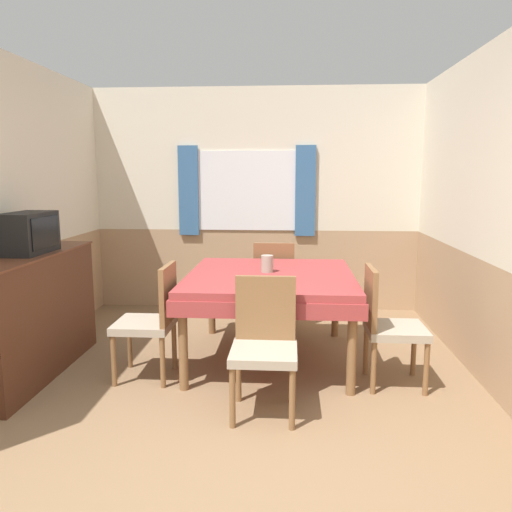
% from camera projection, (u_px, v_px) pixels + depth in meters
% --- Properties ---
extents(wall_back, '(4.21, 0.09, 2.60)m').
position_uv_depth(wall_back, '(255.00, 200.00, 5.89)').
color(wall_back, silver).
rests_on(wall_back, ground_plane).
extents(wall_left, '(0.05, 4.19, 2.60)m').
position_uv_depth(wall_left, '(8.00, 212.00, 4.14)').
color(wall_left, silver).
rests_on(wall_left, ground_plane).
extents(wall_right, '(0.05, 4.19, 2.60)m').
position_uv_depth(wall_right, '(485.00, 214.00, 3.87)').
color(wall_right, silver).
rests_on(wall_right, ground_plane).
extents(dining_table, '(1.44, 1.54, 0.77)m').
position_uv_depth(dining_table, '(270.00, 285.00, 4.29)').
color(dining_table, '#9E3838').
rests_on(dining_table, ground_plane).
extents(chair_head_near, '(0.44, 0.44, 0.92)m').
position_uv_depth(chair_head_near, '(264.00, 341.00, 3.37)').
color(chair_head_near, brown).
rests_on(chair_head_near, ground_plane).
extents(chair_right_near, '(0.44, 0.44, 0.92)m').
position_uv_depth(chair_right_near, '(387.00, 322.00, 3.80)').
color(chair_right_near, brown).
rests_on(chair_right_near, ground_plane).
extents(chair_head_window, '(0.44, 0.44, 0.92)m').
position_uv_depth(chair_head_window, '(274.00, 281.00, 5.27)').
color(chair_head_window, brown).
rests_on(chair_head_window, ground_plane).
extents(chair_left_near, '(0.44, 0.44, 0.92)m').
position_uv_depth(chair_left_near, '(153.00, 317.00, 3.92)').
color(chair_left_near, brown).
rests_on(chair_left_near, ground_plane).
extents(sideboard, '(0.46, 1.56, 0.99)m').
position_uv_depth(sideboard, '(29.00, 314.00, 3.99)').
color(sideboard, '#4C2819').
rests_on(sideboard, ground_plane).
extents(tv, '(0.29, 0.51, 0.32)m').
position_uv_depth(tv, '(28.00, 233.00, 3.93)').
color(tv, black).
rests_on(tv, sideboard).
extents(vase, '(0.11, 0.11, 0.15)m').
position_uv_depth(vase, '(267.00, 264.00, 4.32)').
color(vase, '#A39989').
rests_on(vase, dining_table).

